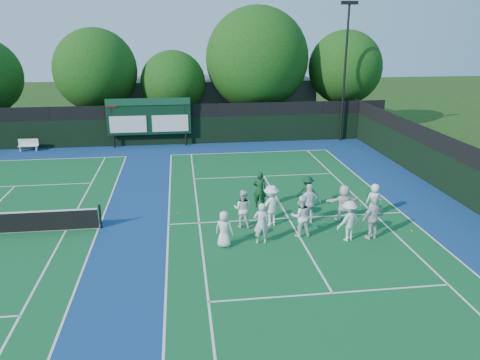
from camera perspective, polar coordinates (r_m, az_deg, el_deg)
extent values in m
plane|color=#1B390F|center=(20.83, 6.57, -5.75)|extent=(120.00, 120.00, 0.00)
cube|color=navy|center=(21.22, -10.11, -5.45)|extent=(34.00, 32.00, 0.01)
cube|color=#115428|center=(21.72, 5.94, -4.66)|extent=(10.97, 23.77, 0.00)
cube|color=silver|center=(32.78, 1.24, 3.38)|extent=(10.97, 0.08, 0.00)
cube|color=silver|center=(21.19, -8.72, -5.37)|extent=(0.08, 23.77, 0.00)
cube|color=silver|center=(23.54, 19.08, -3.75)|extent=(0.08, 23.77, 0.00)
cube|color=silver|center=(21.19, -5.00, -5.22)|extent=(0.08, 23.77, 0.00)
cube|color=silver|center=(22.98, 16.01, -3.98)|extent=(0.08, 23.77, 0.00)
cube|color=silver|center=(16.24, 11.19, -13.36)|extent=(8.23, 0.08, 0.00)
cube|color=silver|center=(27.59, 2.94, 0.48)|extent=(8.23, 0.08, 0.00)
cube|color=silver|center=(21.72, 5.94, -4.66)|extent=(0.08, 12.80, 0.00)
cube|color=silver|center=(33.72, -23.02, 2.33)|extent=(10.97, 0.08, 0.00)
cube|color=silver|center=(21.51, -16.85, -5.62)|extent=(0.08, 23.77, 0.00)
cube|color=silver|center=(21.79, -20.41, -5.70)|extent=(0.08, 23.77, 0.00)
cube|color=silver|center=(28.69, -25.76, -0.67)|extent=(8.23, 0.08, 0.00)
cube|color=black|center=(35.25, -9.26, 5.86)|extent=(34.00, 0.08, 2.00)
cube|color=black|center=(34.96, -9.39, 8.26)|extent=(34.00, 0.05, 1.00)
cube|color=black|center=(24.96, 26.58, -1.06)|extent=(0.08, 32.00, 2.00)
cube|color=black|center=(24.56, 27.07, 2.25)|extent=(0.05, 32.00, 1.00)
cylinder|color=black|center=(35.02, -15.27, 6.63)|extent=(0.16, 0.16, 3.50)
cylinder|color=black|center=(34.69, -6.68, 7.04)|extent=(0.16, 0.16, 3.50)
cube|color=black|center=(34.67, -11.04, 7.58)|extent=(6.00, 0.15, 2.60)
cube|color=#124026|center=(34.39, -11.16, 9.35)|extent=(6.00, 0.05, 0.50)
cube|color=silver|center=(34.79, -13.48, 6.61)|extent=(2.60, 0.04, 1.20)
cube|color=silver|center=(34.60, -8.51, 6.85)|extent=(2.60, 0.04, 1.20)
cube|color=maroon|center=(34.67, -15.49, 8.94)|extent=(0.70, 0.04, 0.50)
cube|color=#57585C|center=(43.01, -3.66, 9.64)|extent=(18.00, 6.00, 4.00)
cylinder|color=black|center=(36.44, 12.63, 12.44)|extent=(0.16, 0.16, 10.00)
cube|color=black|center=(36.31, 13.21, 20.30)|extent=(1.20, 0.30, 0.25)
cylinder|color=black|center=(21.28, -16.67, -4.29)|extent=(0.10, 0.10, 1.10)
cube|color=white|center=(36.30, -24.40, 3.80)|extent=(1.37, 0.41, 0.05)
cube|color=white|center=(36.37, -24.39, 4.24)|extent=(1.36, 0.10, 0.45)
cube|color=white|center=(36.50, -25.17, 3.45)|extent=(0.07, 0.32, 0.36)
cube|color=white|center=(36.18, -23.53, 3.55)|extent=(0.07, 0.32, 0.36)
cylinder|color=black|center=(39.09, -16.68, 7.16)|extent=(0.44, 0.44, 2.82)
sphere|color=#113D0D|center=(38.59, -17.20, 12.68)|extent=(6.34, 6.34, 6.34)
sphere|color=#113D0D|center=(38.85, -16.15, 11.87)|extent=(4.44, 4.44, 4.44)
cylinder|color=black|center=(38.64, -7.96, 7.16)|extent=(0.44, 0.44, 2.20)
sphere|color=#113D0D|center=(38.18, -8.16, 11.60)|extent=(5.12, 5.12, 5.12)
sphere|color=#113D0D|center=(38.54, -7.21, 10.94)|extent=(3.58, 3.58, 3.58)
cylinder|color=black|center=(39.08, 2.00, 7.96)|extent=(0.44, 0.44, 2.88)
sphere|color=#113D0D|center=(38.53, 2.08, 14.56)|extent=(8.17, 8.17, 8.17)
sphere|color=#113D0D|center=(38.99, 2.89, 13.39)|extent=(5.72, 5.72, 5.72)
cylinder|color=black|center=(40.92, 12.33, 8.05)|extent=(0.44, 0.44, 2.93)
sphere|color=#113D0D|center=(40.45, 12.70, 13.24)|extent=(6.01, 6.01, 6.01)
sphere|color=#113D0D|center=(40.99, 13.30, 12.41)|extent=(4.21, 4.21, 4.21)
sphere|color=#B9C317|center=(21.51, 3.70, -4.77)|extent=(0.07, 0.07, 0.07)
sphere|color=#B9C317|center=(22.13, 10.04, -4.35)|extent=(0.07, 0.07, 0.07)
sphere|color=#B9C317|center=(21.58, 20.22, -5.84)|extent=(0.07, 0.07, 0.07)
sphere|color=#B9C317|center=(22.33, -7.59, -4.00)|extent=(0.07, 0.07, 0.07)
sphere|color=#B9C317|center=(23.82, 14.51, -3.00)|extent=(0.07, 0.07, 0.07)
imported|color=white|center=(18.70, -1.95, -6.00)|extent=(0.87, 0.73, 1.51)
imported|color=silver|center=(18.95, 2.60, -5.29)|extent=(0.65, 0.44, 1.74)
imported|color=white|center=(19.71, 7.46, -4.39)|extent=(0.89, 0.71, 1.79)
imported|color=white|center=(19.69, 13.13, -4.86)|extent=(1.27, 0.99, 1.73)
imported|color=silver|center=(20.06, 15.93, -4.49)|extent=(1.16, 0.73, 1.83)
imported|color=white|center=(20.43, 0.35, -3.52)|extent=(1.01, 0.91, 1.71)
imported|color=white|center=(20.61, 3.81, -3.13)|extent=(1.36, 1.05, 1.86)
imported|color=white|center=(21.07, 8.43, -2.85)|extent=(1.10, 0.51, 1.83)
imported|color=white|center=(21.64, 12.51, -2.73)|extent=(1.58, 0.55, 1.69)
imported|color=white|center=(22.58, 16.05, -2.33)|extent=(0.78, 0.53, 1.53)
imported|color=#103C1D|center=(22.60, 2.41, -1.20)|extent=(0.77, 0.62, 1.82)
imported|color=#0E361D|center=(22.82, 8.21, -1.47)|extent=(1.14, 0.82, 1.60)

